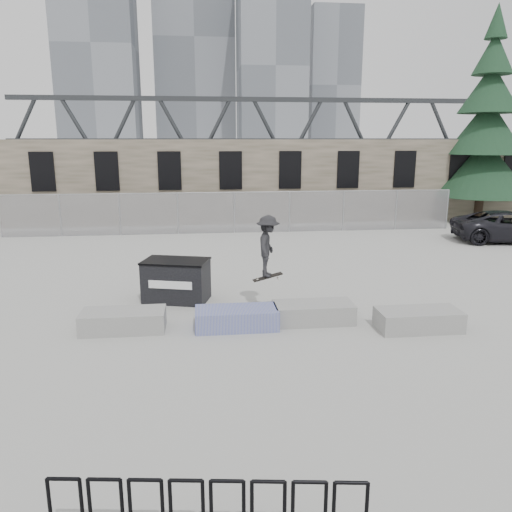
{
  "coord_description": "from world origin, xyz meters",
  "views": [
    {
      "loc": [
        -1.65,
        -11.77,
        4.53
      ],
      "look_at": [
        -0.12,
        1.87,
        1.3
      ],
      "focal_mm": 35.0,
      "sensor_mm": 36.0,
      "label": 1
    }
  ],
  "objects_px": {
    "planter_far_left": "(123,320)",
    "skateboarder": "(268,246)",
    "suv": "(510,226)",
    "spruce_tree": "(486,136)",
    "planter_offset": "(418,319)",
    "dumpster": "(176,280)",
    "planter_center_left": "(236,317)",
    "planter_center_right": "(313,312)"
  },
  "relations": [
    {
      "from": "planter_offset",
      "to": "dumpster",
      "type": "xyz_separation_m",
      "value": [
        -5.94,
        2.93,
        0.33
      ]
    },
    {
      "from": "dumpster",
      "to": "suv",
      "type": "height_order",
      "value": "suv"
    },
    {
      "from": "suv",
      "to": "spruce_tree",
      "type": "bearing_deg",
      "value": -8.56
    },
    {
      "from": "planter_center_left",
      "to": "planter_center_right",
      "type": "xyz_separation_m",
      "value": [
        1.96,
        0.19,
        0.0
      ]
    },
    {
      "from": "planter_center_left",
      "to": "skateboarder",
      "type": "distance_m",
      "value": 2.1
    },
    {
      "from": "planter_center_right",
      "to": "dumpster",
      "type": "distance_m",
      "value": 4.12
    },
    {
      "from": "planter_center_right",
      "to": "planter_offset",
      "type": "xyz_separation_m",
      "value": [
        2.42,
        -0.79,
        0.0
      ]
    },
    {
      "from": "planter_far_left",
      "to": "dumpster",
      "type": "relative_size",
      "value": 0.98
    },
    {
      "from": "planter_center_left",
      "to": "dumpster",
      "type": "xyz_separation_m",
      "value": [
        -1.55,
        2.33,
        0.33
      ]
    },
    {
      "from": "planter_far_left",
      "to": "skateboarder",
      "type": "distance_m",
      "value": 4.08
    },
    {
      "from": "planter_center_left",
      "to": "dumpster",
      "type": "height_order",
      "value": "dumpster"
    },
    {
      "from": "planter_center_right",
      "to": "skateboarder",
      "type": "xyz_separation_m",
      "value": [
        -1.04,
        0.93,
        1.52
      ]
    },
    {
      "from": "planter_center_left",
      "to": "dumpster",
      "type": "relative_size",
      "value": 0.98
    },
    {
      "from": "planter_far_left",
      "to": "planter_offset",
      "type": "height_order",
      "value": "same"
    },
    {
      "from": "planter_center_right",
      "to": "dumpster",
      "type": "relative_size",
      "value": 0.98
    },
    {
      "from": "suv",
      "to": "skateboarder",
      "type": "distance_m",
      "value": 14.62
    },
    {
      "from": "planter_center_left",
      "to": "planter_far_left",
      "type": "bearing_deg",
      "value": 177.12
    },
    {
      "from": "spruce_tree",
      "to": "skateboarder",
      "type": "height_order",
      "value": "spruce_tree"
    },
    {
      "from": "planter_center_right",
      "to": "suv",
      "type": "bearing_deg",
      "value": 39.14
    },
    {
      "from": "planter_center_left",
      "to": "spruce_tree",
      "type": "distance_m",
      "value": 21.81
    },
    {
      "from": "dumpster",
      "to": "spruce_tree",
      "type": "distance_m",
      "value": 21.36
    },
    {
      "from": "skateboarder",
      "to": "dumpster",
      "type": "bearing_deg",
      "value": 78.62
    },
    {
      "from": "planter_offset",
      "to": "skateboarder",
      "type": "bearing_deg",
      "value": 153.67
    },
    {
      "from": "planter_center_left",
      "to": "skateboarder",
      "type": "xyz_separation_m",
      "value": [
        0.92,
        1.12,
        1.52
      ]
    },
    {
      "from": "planter_center_right",
      "to": "dumpster",
      "type": "height_order",
      "value": "dumpster"
    },
    {
      "from": "planter_center_left",
      "to": "suv",
      "type": "xyz_separation_m",
      "value": [
        13.04,
        9.21,
        0.42
      ]
    },
    {
      "from": "dumpster",
      "to": "skateboarder",
      "type": "bearing_deg",
      "value": -10.72
    },
    {
      "from": "spruce_tree",
      "to": "suv",
      "type": "distance_m",
      "value": 7.48
    },
    {
      "from": "planter_far_left",
      "to": "suv",
      "type": "xyz_separation_m",
      "value": [
        15.78,
        9.07,
        0.42
      ]
    },
    {
      "from": "planter_center_left",
      "to": "dumpster",
      "type": "distance_m",
      "value": 2.81
    },
    {
      "from": "spruce_tree",
      "to": "suv",
      "type": "relative_size",
      "value": 2.33
    },
    {
      "from": "planter_offset",
      "to": "spruce_tree",
      "type": "bearing_deg",
      "value": 56.21
    },
    {
      "from": "spruce_tree",
      "to": "skateboarder",
      "type": "bearing_deg",
      "value": -134.89
    },
    {
      "from": "planter_far_left",
      "to": "planter_offset",
      "type": "relative_size",
      "value": 1.0
    },
    {
      "from": "planter_center_right",
      "to": "spruce_tree",
      "type": "bearing_deg",
      "value": 49.12
    },
    {
      "from": "planter_far_left",
      "to": "planter_center_right",
      "type": "xyz_separation_m",
      "value": [
        4.7,
        0.05,
        0.0
      ]
    },
    {
      "from": "planter_far_left",
      "to": "planter_offset",
      "type": "bearing_deg",
      "value": -5.91
    },
    {
      "from": "planter_far_left",
      "to": "planter_center_left",
      "type": "distance_m",
      "value": 2.74
    },
    {
      "from": "planter_offset",
      "to": "dumpster",
      "type": "height_order",
      "value": "dumpster"
    },
    {
      "from": "skateboarder",
      "to": "spruce_tree",
      "type": "bearing_deg",
      "value": -30.17
    },
    {
      "from": "suv",
      "to": "dumpster",
      "type": "bearing_deg",
      "value": 124.53
    },
    {
      "from": "planter_offset",
      "to": "planter_center_left",
      "type": "bearing_deg",
      "value": 172.22
    }
  ]
}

